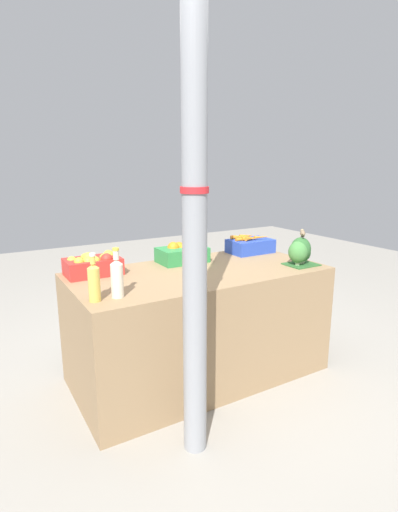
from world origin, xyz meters
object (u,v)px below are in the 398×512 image
object	(u,v)px
apple_crate	(94,264)
sparrow_bird	(303,233)
juice_bottle_golden	(94,281)
support_pole	(194,197)
juice_bottle_cloudy	(117,277)
carrot_crate	(250,245)
broccoli_pile	(300,252)
orange_crate	(184,253)

from	to	relation	value
apple_crate	sparrow_bird	bearing A→B (deg)	-19.82
sparrow_bird	juice_bottle_golden	bearing A→B (deg)	129.86
support_pole	juice_bottle_cloudy	xyz separation A→B (m)	(-0.25, 0.39, -0.44)
carrot_crate	support_pole	bearing A→B (deg)	-138.97
support_pole	broccoli_pile	size ratio (longest dim) A/B	11.92
support_pole	carrot_crate	xyz separation A→B (m)	(1.04, 0.90, -0.49)
broccoli_pile	sparrow_bird	bearing A→B (deg)	26.89
orange_crate	support_pole	bearing A→B (deg)	-115.61
support_pole	broccoli_pile	distance (m)	1.25
orange_crate	juice_bottle_golden	world-z (taller)	juice_bottle_golden
support_pole	orange_crate	distance (m)	1.12
juice_bottle_golden	apple_crate	bearing A→B (deg)	74.10
carrot_crate	juice_bottle_golden	xyz separation A→B (m)	(-1.42, -0.51, 0.05)
support_pole	apple_crate	distance (m)	1.05
juice_bottle_cloudy	support_pole	bearing A→B (deg)	-57.20
support_pole	broccoli_pile	world-z (taller)	support_pole
support_pole	orange_crate	size ratio (longest dim) A/B	7.64
juice_bottle_cloudy	apple_crate	bearing A→B (deg)	87.71
support_pole	carrot_crate	size ratio (longest dim) A/B	7.64
sparrow_bird	orange_crate	bearing A→B (deg)	93.26
carrot_crate	broccoli_pile	world-z (taller)	broccoli_pile
support_pole	orange_crate	bearing A→B (deg)	64.39
carrot_crate	sparrow_bird	distance (m)	0.52
juice_bottle_golden	juice_bottle_cloudy	bearing A→B (deg)	0.00
juice_bottle_golden	carrot_crate	bearing A→B (deg)	19.89
juice_bottle_golden	juice_bottle_cloudy	size ratio (longest dim) A/B	0.94
juice_bottle_cloudy	sparrow_bird	bearing A→B (deg)	0.87
orange_crate	sparrow_bird	size ratio (longest dim) A/B	3.06
orange_crate	carrot_crate	world-z (taller)	orange_crate
carrot_crate	juice_bottle_golden	size ratio (longest dim) A/B	1.34
juice_bottle_golden	broccoli_pile	bearing A→B (deg)	0.25
broccoli_pile	juice_bottle_golden	size ratio (longest dim) A/B	0.86
orange_crate	broccoli_pile	size ratio (longest dim) A/B	1.56
apple_crate	juice_bottle_golden	bearing A→B (deg)	-105.90
support_pole	carrot_crate	distance (m)	1.46
juice_bottle_golden	support_pole	bearing A→B (deg)	-46.12
support_pole	broccoli_pile	bearing A→B (deg)	20.07
support_pole	apple_crate	world-z (taller)	support_pole
carrot_crate	broccoli_pile	size ratio (longest dim) A/B	1.56
juice_bottle_golden	sparrow_bird	size ratio (longest dim) A/B	2.28
apple_crate	sparrow_bird	distance (m)	1.44
orange_crate	carrot_crate	size ratio (longest dim) A/B	1.00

